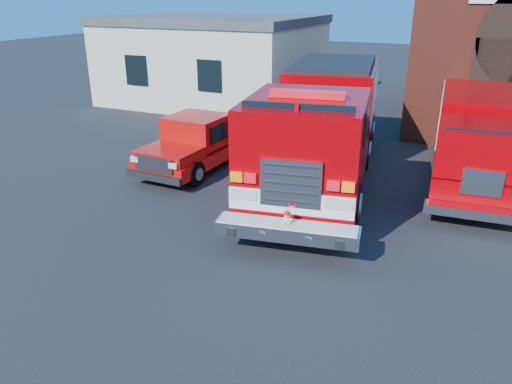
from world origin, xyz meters
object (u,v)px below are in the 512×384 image
at_px(side_building, 214,59).
at_px(fire_engine, 323,124).
at_px(pickup_truck, 202,141).
at_px(secondary_truck, 478,136).

height_order(side_building, fire_engine, side_building).
xyz_separation_m(fire_engine, pickup_truck, (-3.97, -0.58, -0.88)).
height_order(side_building, pickup_truck, side_building).
height_order(fire_engine, pickup_truck, fire_engine).
relative_size(side_building, fire_engine, 0.92).
distance_m(fire_engine, secondary_truck, 4.75).
height_order(side_building, secondary_truck, side_building).
bearing_deg(fire_engine, pickup_truck, -171.68).
xyz_separation_m(side_building, secondary_truck, (13.31, -7.39, -0.81)).
bearing_deg(side_building, secondary_truck, -29.05).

